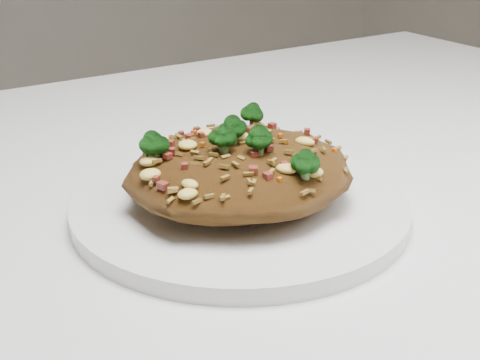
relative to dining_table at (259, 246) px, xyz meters
name	(u,v)px	position (x,y,z in m)	size (l,w,h in m)	color
dining_table	(259,246)	(0.00, 0.00, 0.00)	(1.20, 0.80, 0.75)	white
plate	(240,204)	(-0.07, -0.08, 0.10)	(0.28, 0.28, 0.01)	white
fried_rice	(239,162)	(-0.07, -0.08, 0.14)	(0.19, 0.17, 0.07)	brown
fork	(235,148)	(-0.02, 0.01, 0.11)	(0.16, 0.06, 0.00)	silver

